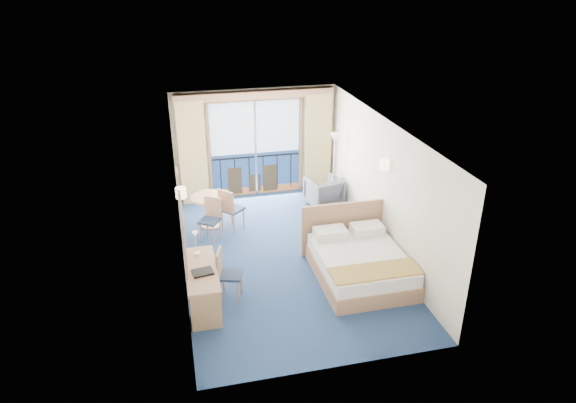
# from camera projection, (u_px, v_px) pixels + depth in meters

# --- Properties ---
(floor) EXTENTS (6.50, 6.50, 0.00)m
(floor) POSITION_uv_depth(u_px,v_px,m) (285.00, 256.00, 10.37)
(floor) COLOR navy
(floor) RESTS_ON ground
(room_walls) EXTENTS (4.04, 6.54, 2.72)m
(room_walls) POSITION_uv_depth(u_px,v_px,m) (285.00, 174.00, 9.63)
(room_walls) COLOR #F0E6D0
(room_walls) RESTS_ON ground
(balcony_door) EXTENTS (2.36, 0.03, 2.52)m
(balcony_door) POSITION_uv_depth(u_px,v_px,m) (255.00, 151.00, 12.73)
(balcony_door) COLOR navy
(balcony_door) RESTS_ON room_walls
(curtain_left) EXTENTS (0.65, 0.22, 2.55)m
(curtain_left) POSITION_uv_depth(u_px,v_px,m) (193.00, 153.00, 12.23)
(curtain_left) COLOR tan
(curtain_left) RESTS_ON room_walls
(curtain_right) EXTENTS (0.65, 0.22, 2.55)m
(curtain_right) POSITION_uv_depth(u_px,v_px,m) (317.00, 143.00, 12.87)
(curtain_right) COLOR tan
(curtain_right) RESTS_ON room_walls
(pelmet) EXTENTS (3.80, 0.25, 0.18)m
(pelmet) POSITION_uv_depth(u_px,v_px,m) (255.00, 95.00, 12.03)
(pelmet) COLOR tan
(pelmet) RESTS_ON room_walls
(mirror) EXTENTS (0.05, 1.25, 0.95)m
(mirror) POSITION_uv_depth(u_px,v_px,m) (183.00, 233.00, 7.98)
(mirror) COLOR tan
(mirror) RESTS_ON room_walls
(wall_print) EXTENTS (0.04, 0.42, 0.52)m
(wall_print) POSITION_uv_depth(u_px,v_px,m) (178.00, 183.00, 9.69)
(wall_print) COLOR tan
(wall_print) RESTS_ON room_walls
(sconce_left) EXTENTS (0.18, 0.18, 0.18)m
(sconce_left) POSITION_uv_depth(u_px,v_px,m) (181.00, 193.00, 8.66)
(sconce_left) COLOR #FCE2B1
(sconce_left) RESTS_ON room_walls
(sconce_right) EXTENTS (0.18, 0.18, 0.18)m
(sconce_right) POSITION_uv_depth(u_px,v_px,m) (384.00, 165.00, 9.87)
(sconce_right) COLOR #FCE2B1
(sconce_right) RESTS_ON room_walls
(bed) EXTENTS (1.74, 2.06, 1.09)m
(bed) POSITION_uv_depth(u_px,v_px,m) (359.00, 262.00, 9.57)
(bed) COLOR tan
(bed) RESTS_ON ground
(nightstand) EXTENTS (0.41, 0.39, 0.54)m
(nightstand) POSITION_uv_depth(u_px,v_px,m) (361.00, 226.00, 10.98)
(nightstand) COLOR #997651
(nightstand) RESTS_ON ground
(phone) EXTENTS (0.18, 0.15, 0.08)m
(phone) POSITION_uv_depth(u_px,v_px,m) (365.00, 214.00, 10.81)
(phone) COLOR white
(phone) RESTS_ON nightstand
(armchair) EXTENTS (0.91, 0.92, 0.70)m
(armchair) POSITION_uv_depth(u_px,v_px,m) (324.00, 192.00, 12.42)
(armchair) COLOR #4B4E5B
(armchair) RESTS_ON ground
(floor_lamp) EXTENTS (0.24, 0.24, 1.76)m
(floor_lamp) POSITION_uv_depth(u_px,v_px,m) (334.00, 151.00, 12.18)
(floor_lamp) COLOR silver
(floor_lamp) RESTS_ON ground
(desk) EXTENTS (0.52, 1.51, 0.71)m
(desk) POSITION_uv_depth(u_px,v_px,m) (205.00, 298.00, 8.40)
(desk) COLOR tan
(desk) RESTS_ON ground
(desk_chair) EXTENTS (0.50, 0.49, 0.92)m
(desk_chair) POSITION_uv_depth(u_px,v_px,m) (226.00, 271.00, 8.90)
(desk_chair) COLOR #20304B
(desk_chair) RESTS_ON ground
(folder) EXTENTS (0.38, 0.31, 0.03)m
(folder) POSITION_uv_depth(u_px,v_px,m) (203.00, 272.00, 8.49)
(folder) COLOR black
(folder) RESTS_ON desk
(desk_lamp) EXTENTS (0.12, 0.12, 0.44)m
(desk_lamp) POSITION_uv_depth(u_px,v_px,m) (196.00, 238.00, 8.90)
(desk_lamp) COLOR silver
(desk_lamp) RESTS_ON desk
(round_table) EXTENTS (0.81, 0.81, 0.73)m
(round_table) POSITION_uv_depth(u_px,v_px,m) (210.00, 204.00, 11.34)
(round_table) COLOR tan
(round_table) RESTS_ON ground
(table_chair_a) EXTENTS (0.60, 0.60, 0.98)m
(table_chair_a) POSITION_uv_depth(u_px,v_px,m) (230.00, 207.00, 11.17)
(table_chair_a) COLOR #20304B
(table_chair_a) RESTS_ON ground
(table_chair_b) EXTENTS (0.54, 0.54, 0.91)m
(table_chair_b) POSITION_uv_depth(u_px,v_px,m) (211.00, 216.00, 10.87)
(table_chair_b) COLOR #20304B
(table_chair_b) RESTS_ON ground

